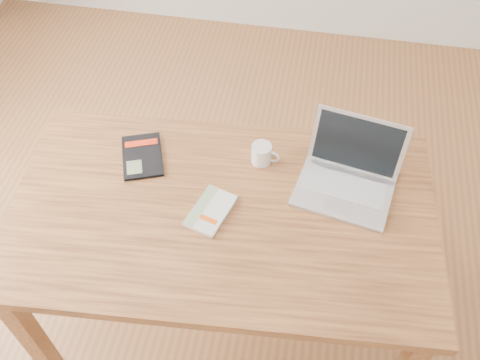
% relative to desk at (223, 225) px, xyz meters
% --- Properties ---
extents(room, '(4.04, 4.04, 2.70)m').
position_rel_desk_xyz_m(room, '(-0.17, 0.14, 0.69)').
color(room, brown).
rests_on(room, ground).
extents(desk, '(1.50, 0.93, 0.75)m').
position_rel_desk_xyz_m(desk, '(0.00, 0.00, 0.00)').
color(desk, brown).
rests_on(desk, ground).
extents(white_guidebook, '(0.16, 0.21, 0.02)m').
position_rel_desk_xyz_m(white_guidebook, '(-0.04, -0.01, 0.10)').
color(white_guidebook, silver).
rests_on(white_guidebook, desk).
extents(black_guidebook, '(0.21, 0.25, 0.01)m').
position_rel_desk_xyz_m(black_guidebook, '(-0.34, 0.18, 0.10)').
color(black_guidebook, black).
rests_on(black_guidebook, desk).
extents(laptop, '(0.37, 0.34, 0.22)m').
position_rel_desk_xyz_m(laptop, '(0.41, 0.19, 0.14)').
color(laptop, silver).
rests_on(laptop, desk).
extents(coffee_mug, '(0.10, 0.07, 0.08)m').
position_rel_desk_xyz_m(coffee_mug, '(0.10, 0.24, 0.13)').
color(coffee_mug, white).
rests_on(coffee_mug, desk).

